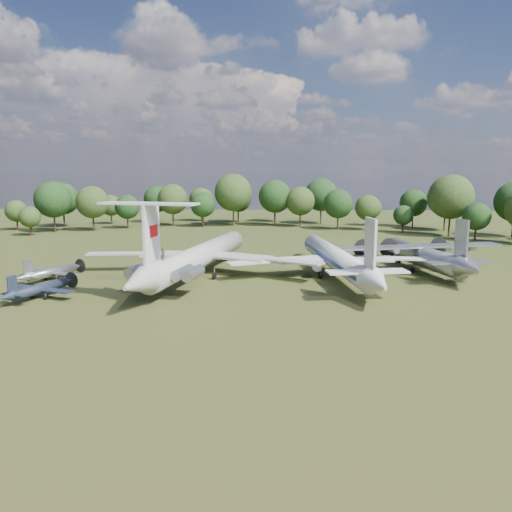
# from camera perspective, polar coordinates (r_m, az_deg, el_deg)

# --- Properties ---
(ground) EXTENTS (300.00, 300.00, 0.00)m
(ground) POSITION_cam_1_polar(r_m,az_deg,el_deg) (83.97, -5.16, -2.81)
(ground) COLOR #244316
(ground) RESTS_ON ground
(il62_airliner) EXTENTS (53.14, 63.28, 5.49)m
(il62_airliner) POSITION_cam_1_polar(r_m,az_deg,el_deg) (87.29, -6.36, -0.51)
(il62_airliner) COLOR #B4B4B0
(il62_airliner) RESTS_ON ground
(tu104_jet) EXTENTS (44.89, 55.35, 5.02)m
(tu104_jet) POSITION_cam_1_polar(r_m,az_deg,el_deg) (87.14, 9.11, -0.75)
(tu104_jet) COLOR silver
(tu104_jet) RESTS_ON ground
(an12_transport) EXTENTS (38.98, 41.71, 4.64)m
(an12_transport) POSITION_cam_1_polar(r_m,az_deg,el_deg) (95.66, 18.41, -0.30)
(an12_transport) COLOR #9C9EA4
(an12_transport) RESTS_ON ground
(small_prop_west) EXTENTS (14.88, 17.19, 2.12)m
(small_prop_west) POSITION_cam_1_polar(r_m,az_deg,el_deg) (78.52, -23.48, -3.70)
(small_prop_west) COLOR #151A30
(small_prop_west) RESTS_ON ground
(small_prop_northwest) EXTENTS (15.39, 17.37, 2.11)m
(small_prop_northwest) POSITION_cam_1_polar(r_m,az_deg,el_deg) (90.43, -22.30, -1.92)
(small_prop_northwest) COLOR #AAADB2
(small_prop_northwest) RESTS_ON ground
(person_on_il62) EXTENTS (0.82, 0.67, 1.95)m
(person_on_il62) POSITION_cam_1_polar(r_m,az_deg,el_deg) (72.67, -10.61, 0.27)
(person_on_il62) COLOR #875D45
(person_on_il62) RESTS_ON il62_airliner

